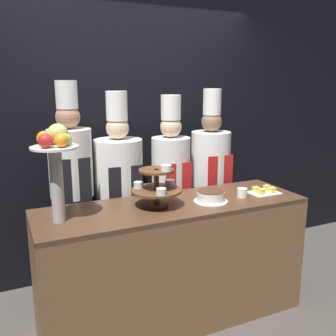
% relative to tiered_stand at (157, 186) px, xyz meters
% --- Properties ---
extents(wall_back, '(10.00, 0.06, 2.80)m').
position_rel_tiered_stand_xyz_m(wall_back, '(0.13, 0.98, 0.31)').
color(wall_back, black).
rests_on(wall_back, ground_plane).
extents(buffet_counter, '(2.01, 0.62, 0.94)m').
position_rel_tiered_stand_xyz_m(buffet_counter, '(0.13, 0.00, -0.62)').
color(buffet_counter, brown).
rests_on(buffet_counter, ground_plane).
extents(tiered_stand, '(0.37, 0.37, 0.31)m').
position_rel_tiered_stand_xyz_m(tiered_stand, '(0.00, 0.00, 0.00)').
color(tiered_stand, brown).
rests_on(tiered_stand, buffet_counter).
extents(fruit_pedestal, '(0.29, 0.29, 0.62)m').
position_rel_tiered_stand_xyz_m(fruit_pedestal, '(-0.68, -0.00, 0.28)').
color(fruit_pedestal, '#B2ADA8').
rests_on(fruit_pedestal, buffet_counter).
extents(cake_round, '(0.25, 0.25, 0.09)m').
position_rel_tiered_stand_xyz_m(cake_round, '(0.41, -0.07, -0.11)').
color(cake_round, white).
rests_on(cake_round, buffet_counter).
extents(cup_white, '(0.08, 0.08, 0.07)m').
position_rel_tiered_stand_xyz_m(cup_white, '(0.69, -0.07, -0.12)').
color(cup_white, white).
rests_on(cup_white, buffet_counter).
extents(cake_square_tray, '(0.24, 0.17, 0.05)m').
position_rel_tiered_stand_xyz_m(cake_square_tray, '(0.92, -0.06, -0.14)').
color(cake_square_tray, white).
rests_on(cake_square_tray, buffet_counter).
extents(chef_left, '(0.35, 0.35, 1.83)m').
position_rel_tiered_stand_xyz_m(chef_left, '(-0.49, 0.60, -0.07)').
color(chef_left, '#28282D').
rests_on(chef_left, ground_plane).
extents(chef_center_left, '(0.41, 0.41, 1.75)m').
position_rel_tiered_stand_xyz_m(chef_center_left, '(-0.10, 0.60, -0.16)').
color(chef_center_left, '#38332D').
rests_on(chef_center_left, ground_plane).
extents(chef_center_right, '(0.35, 0.35, 1.71)m').
position_rel_tiered_stand_xyz_m(chef_center_right, '(0.39, 0.60, -0.15)').
color(chef_center_right, '#28282D').
rests_on(chef_center_right, ground_plane).
extents(chef_right, '(0.37, 0.37, 1.76)m').
position_rel_tiered_stand_xyz_m(chef_right, '(0.81, 0.60, -0.14)').
color(chef_right, '#28282D').
rests_on(chef_right, ground_plane).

